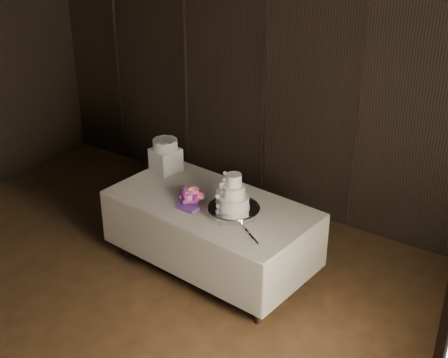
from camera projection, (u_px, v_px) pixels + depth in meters
room at (6, 210)px, 4.29m from camera, size 6.08×7.08×3.08m
display_table at (211, 233)px, 6.07m from camera, size 2.07×1.21×0.76m
cake_stand at (234, 212)px, 5.67m from camera, size 0.62×0.62×0.09m
wedding_cake at (231, 194)px, 5.59m from camera, size 0.32×0.28×0.33m
bouquet at (191, 196)px, 5.88m from camera, size 0.32×0.42×0.20m
box_pedestal at (166, 160)px, 6.47m from camera, size 0.31×0.31×0.25m
small_cake at (165, 144)px, 6.39m from camera, size 0.33×0.33×0.10m
cake_knife at (247, 231)px, 5.44m from camera, size 0.32×0.23×0.01m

